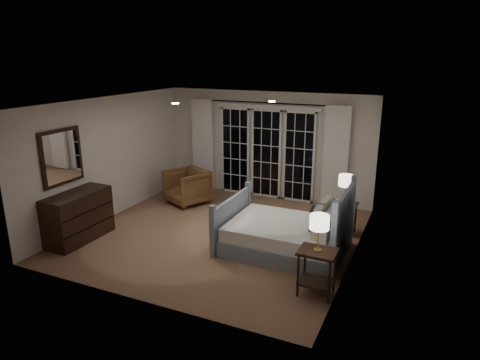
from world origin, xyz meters
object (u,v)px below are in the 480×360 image
at_px(lamp_right, 346,181).
at_px(bed, 288,234).
at_px(nightstand_left, 317,265).
at_px(nightstand_right, 344,214).
at_px(lamp_left, 319,223).
at_px(dresser, 78,216).
at_px(armchair, 187,187).

bearing_deg(lamp_right, bed, -121.93).
height_order(bed, nightstand_left, bed).
distance_m(nightstand_right, lamp_left, 2.43).
bearing_deg(bed, dresser, -162.84).
relative_size(nightstand_left, lamp_left, 1.29).
relative_size(nightstand_right, dresser, 0.48).
relative_size(nightstand_left, nightstand_right, 1.11).
xyz_separation_m(bed, lamp_right, (0.73, 1.16, 0.74)).
distance_m(nightstand_left, dresser, 4.46).
distance_m(lamp_left, lamp_right, 2.33).
height_order(nightstand_right, lamp_right, lamp_right).
bearing_deg(nightstand_left, nightstand_right, 92.09).
distance_m(nightstand_left, lamp_left, 0.65).
height_order(bed, nightstand_right, bed).
height_order(lamp_right, dresser, lamp_right).
distance_m(bed, lamp_left, 1.62).
xyz_separation_m(lamp_left, dresser, (-4.46, 0.04, -0.65)).
bearing_deg(dresser, armchair, 73.38).
xyz_separation_m(nightstand_left, nightstand_right, (-0.09, 2.33, -0.05)).
bearing_deg(armchair, nightstand_left, -9.34).
bearing_deg(nightstand_left, dresser, 179.51).
xyz_separation_m(nightstand_right, dresser, (-4.38, -2.29, 0.05)).
bearing_deg(armchair, nightstand_right, 21.51).
relative_size(lamp_right, armchair, 0.63).
bearing_deg(nightstand_left, bed, 124.82).
bearing_deg(bed, lamp_left, -55.18).
relative_size(bed, armchair, 2.39).
bearing_deg(dresser, nightstand_right, 27.63).
distance_m(armchair, dresser, 2.67).
height_order(bed, lamp_right, bed).
xyz_separation_m(lamp_left, lamp_right, (-0.09, 2.33, -0.05)).
height_order(nightstand_right, lamp_left, lamp_left).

